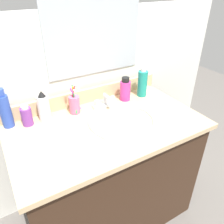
{
  "coord_description": "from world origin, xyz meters",
  "views": [
    {
      "loc": [
        -0.49,
        -0.88,
        1.44
      ],
      "look_at": [
        0.03,
        0.0,
        0.82
      ],
      "focal_mm": 35.88,
      "sensor_mm": 36.0,
      "label": 1
    }
  ],
  "objects_px": {
    "bottle_mouthwash_teal": "(142,83)",
    "cup_pink": "(74,104)",
    "bottle_soap_pink": "(125,90)",
    "bottle_cream_purple": "(27,116)",
    "bottle_lotion_white": "(44,107)",
    "faucet": "(106,102)",
    "bottle_shampoo_blue": "(5,110)",
    "soap_bar": "(146,89)"
  },
  "relations": [
    {
      "from": "bottle_cream_purple",
      "to": "soap_bar",
      "type": "xyz_separation_m",
      "value": [
        0.81,
        0.01,
        -0.04
      ]
    },
    {
      "from": "bottle_soap_pink",
      "to": "soap_bar",
      "type": "relative_size",
      "value": 2.4
    },
    {
      "from": "bottle_shampoo_blue",
      "to": "bottle_soap_pink",
      "type": "bearing_deg",
      "value": -4.79
    },
    {
      "from": "bottle_mouthwash_teal",
      "to": "cup_pink",
      "type": "distance_m",
      "value": 0.47
    },
    {
      "from": "bottle_mouthwash_teal",
      "to": "cup_pink",
      "type": "height_order",
      "value": "bottle_mouthwash_teal"
    },
    {
      "from": "bottle_cream_purple",
      "to": "cup_pink",
      "type": "xyz_separation_m",
      "value": [
        0.27,
        -0.01,
        0.0
      ]
    },
    {
      "from": "faucet",
      "to": "soap_bar",
      "type": "xyz_separation_m",
      "value": [
        0.35,
        0.04,
        -0.02
      ]
    },
    {
      "from": "faucet",
      "to": "cup_pink",
      "type": "height_order",
      "value": "cup_pink"
    },
    {
      "from": "bottle_cream_purple",
      "to": "faucet",
      "type": "bearing_deg",
      "value": -3.76
    },
    {
      "from": "bottle_soap_pink",
      "to": "soap_bar",
      "type": "bearing_deg",
      "value": 9.75
    },
    {
      "from": "faucet",
      "to": "bottle_soap_pink",
      "type": "xyz_separation_m",
      "value": [
        0.15,
        0.01,
        0.04
      ]
    },
    {
      "from": "bottle_lotion_white",
      "to": "cup_pink",
      "type": "distance_m",
      "value": 0.17
    },
    {
      "from": "bottle_lotion_white",
      "to": "bottle_soap_pink",
      "type": "distance_m",
      "value": 0.52
    },
    {
      "from": "bottle_lotion_white",
      "to": "soap_bar",
      "type": "height_order",
      "value": "bottle_lotion_white"
    },
    {
      "from": "bottle_lotion_white",
      "to": "bottle_cream_purple",
      "type": "bearing_deg",
      "value": -178.0
    },
    {
      "from": "faucet",
      "to": "bottle_shampoo_blue",
      "type": "relative_size",
      "value": 0.73
    },
    {
      "from": "bottle_cream_purple",
      "to": "bottle_mouthwash_teal",
      "type": "xyz_separation_m",
      "value": [
        0.74,
        -0.03,
        0.04
      ]
    },
    {
      "from": "bottle_shampoo_blue",
      "to": "cup_pink",
      "type": "xyz_separation_m",
      "value": [
        0.36,
        -0.05,
        -0.04
      ]
    },
    {
      "from": "bottle_mouthwash_teal",
      "to": "bottle_shampoo_blue",
      "type": "xyz_separation_m",
      "value": [
        -0.83,
        0.07,
        0.01
      ]
    },
    {
      "from": "faucet",
      "to": "bottle_mouthwash_teal",
      "type": "bearing_deg",
      "value": 0.81
    },
    {
      "from": "bottle_lotion_white",
      "to": "bottle_shampoo_blue",
      "type": "height_order",
      "value": "bottle_shampoo_blue"
    },
    {
      "from": "faucet",
      "to": "bottle_mouthwash_teal",
      "type": "height_order",
      "value": "bottle_mouthwash_teal"
    },
    {
      "from": "bottle_shampoo_blue",
      "to": "soap_bar",
      "type": "height_order",
      "value": "bottle_shampoo_blue"
    },
    {
      "from": "bottle_lotion_white",
      "to": "bottle_shampoo_blue",
      "type": "relative_size",
      "value": 0.81
    },
    {
      "from": "faucet",
      "to": "bottle_soap_pink",
      "type": "bearing_deg",
      "value": 4.0
    },
    {
      "from": "bottle_soap_pink",
      "to": "bottle_shampoo_blue",
      "type": "bearing_deg",
      "value": 175.21
    },
    {
      "from": "bottle_lotion_white",
      "to": "bottle_cream_purple",
      "type": "relative_size",
      "value": 1.53
    },
    {
      "from": "bottle_lotion_white",
      "to": "bottle_soap_pink",
      "type": "xyz_separation_m",
      "value": [
        0.51,
        -0.02,
        -0.01
      ]
    },
    {
      "from": "faucet",
      "to": "bottle_cream_purple",
      "type": "bearing_deg",
      "value": 176.24
    },
    {
      "from": "bottle_cream_purple",
      "to": "bottle_lotion_white",
      "type": "bearing_deg",
      "value": 2.0
    },
    {
      "from": "bottle_mouthwash_teal",
      "to": "bottle_shampoo_blue",
      "type": "bearing_deg",
      "value": 175.5
    },
    {
      "from": "cup_pink",
      "to": "bottle_lotion_white",
      "type": "bearing_deg",
      "value": 175.12
    },
    {
      "from": "bottle_mouthwash_teal",
      "to": "soap_bar",
      "type": "xyz_separation_m",
      "value": [
        0.07,
        0.04,
        -0.08
      ]
    },
    {
      "from": "bottle_soap_pink",
      "to": "bottle_shampoo_blue",
      "type": "height_order",
      "value": "bottle_shampoo_blue"
    },
    {
      "from": "bottle_mouthwash_teal",
      "to": "cup_pink",
      "type": "xyz_separation_m",
      "value": [
        -0.47,
        0.02,
        -0.03
      ]
    },
    {
      "from": "faucet",
      "to": "bottle_mouthwash_teal",
      "type": "relative_size",
      "value": 0.81
    },
    {
      "from": "bottle_soap_pink",
      "to": "cup_pink",
      "type": "relative_size",
      "value": 0.88
    },
    {
      "from": "cup_pink",
      "to": "soap_bar",
      "type": "relative_size",
      "value": 2.72
    },
    {
      "from": "bottle_shampoo_blue",
      "to": "soap_bar",
      "type": "distance_m",
      "value": 0.9
    },
    {
      "from": "bottle_soap_pink",
      "to": "bottle_mouthwash_teal",
      "type": "height_order",
      "value": "bottle_mouthwash_teal"
    },
    {
      "from": "bottle_mouthwash_teal",
      "to": "cup_pink",
      "type": "relative_size",
      "value": 1.13
    },
    {
      "from": "bottle_lotion_white",
      "to": "bottle_soap_pink",
      "type": "height_order",
      "value": "bottle_lotion_white"
    }
  ]
}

